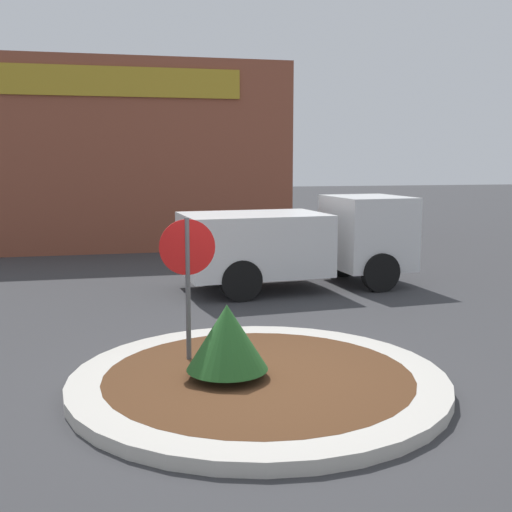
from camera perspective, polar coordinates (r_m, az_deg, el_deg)
ground_plane at (r=8.66m, az=0.22°, el=-11.53°), size 120.00×120.00×0.00m
traffic_island at (r=8.63m, az=0.22°, el=-11.01°), size 4.98×4.98×0.17m
stop_sign at (r=8.98m, az=-6.10°, el=-0.80°), size 0.78×0.07×2.18m
island_shrub at (r=8.33m, az=-2.59°, el=-7.20°), size 1.06×1.06×0.97m
utility_truck at (r=14.88m, az=3.87°, el=1.40°), size 5.45×2.56×2.11m
storefront_building at (r=23.62m, az=-13.12°, el=8.61°), size 12.03×6.07×6.14m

